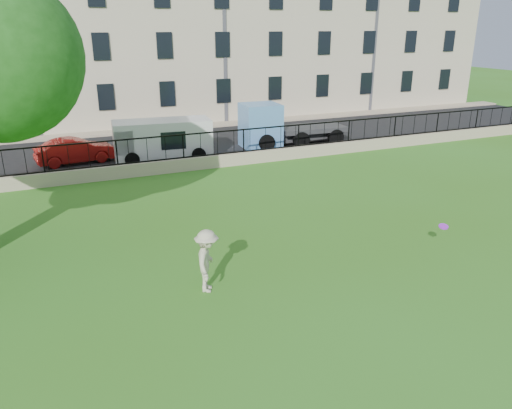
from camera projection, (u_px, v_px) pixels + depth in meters
name	position (u px, v px, depth m)	size (l,w,h in m)	color
ground	(311.00, 287.00, 12.98)	(120.00, 120.00, 0.00)	#3B711B
retaining_wall	(184.00, 164.00, 23.24)	(50.00, 0.40, 0.60)	tan
iron_railing	(183.00, 146.00, 22.95)	(50.00, 0.05, 1.13)	black
street	(161.00, 149.00, 27.39)	(60.00, 9.00, 0.01)	black
sidewalk	(142.00, 131.00, 31.86)	(60.00, 1.40, 0.12)	tan
building_row	(118.00, 17.00, 34.42)	(56.40, 10.40, 13.80)	beige
man	(207.00, 261.00, 12.56)	(1.07, 0.62, 1.66)	beige
frisbee	(443.00, 226.00, 13.83)	(0.27, 0.27, 0.03)	#A527E0
red_sedan	(76.00, 151.00, 24.38)	(1.31, 3.77, 1.24)	#A81714
white_van	(163.00, 140.00, 24.92)	(4.75, 1.85, 2.00)	silver
blue_truck	(291.00, 124.00, 28.02)	(5.69, 2.02, 2.39)	#63A0E9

